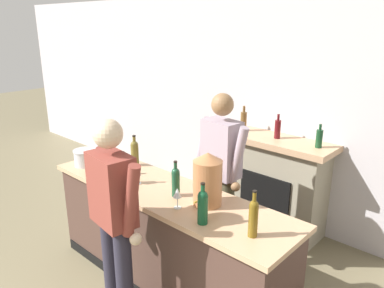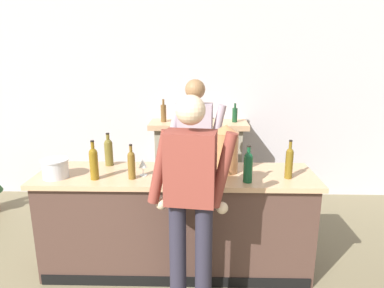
# 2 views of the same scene
# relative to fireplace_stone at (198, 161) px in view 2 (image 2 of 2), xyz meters

# --- Properties ---
(wall_back_panel) EXTENTS (12.00, 0.07, 2.75)m
(wall_back_panel) POSITION_rel_fireplace_stone_xyz_m (-0.03, 0.26, 0.79)
(wall_back_panel) COLOR silver
(wall_back_panel) RESTS_ON ground_plane
(bar_counter) EXTENTS (2.55, 0.68, 0.97)m
(bar_counter) POSITION_rel_fireplace_stone_xyz_m (-0.20, -1.60, -0.09)
(bar_counter) COLOR #48312A
(bar_counter) RESTS_ON ground_plane
(fireplace_stone) EXTENTS (1.32, 0.52, 1.45)m
(fireplace_stone) POSITION_rel_fireplace_stone_xyz_m (0.00, 0.00, 0.00)
(fireplace_stone) COLOR gray
(fireplace_stone) RESTS_ON ground_plane
(person_customer) EXTENTS (0.65, 0.34, 1.77)m
(person_customer) POSITION_rel_fireplace_stone_xyz_m (-0.05, -2.25, 0.40)
(person_customer) COLOR #272432
(person_customer) RESTS_ON ground_plane
(person_bartender) EXTENTS (0.66, 0.33, 1.79)m
(person_bartender) POSITION_rel_fireplace_stone_xyz_m (-0.03, -1.01, 0.41)
(person_bartender) COLOR #45422D
(person_bartender) RESTS_ON ground_plane
(copper_dispenser) EXTENTS (0.24, 0.28, 0.45)m
(copper_dispenser) POSITION_rel_fireplace_stone_xyz_m (0.25, -1.54, 0.62)
(copper_dispenser) COLOR #B67447
(copper_dispenser) RESTS_ON bar_counter
(ice_bucket_steel) EXTENTS (0.24, 0.24, 0.17)m
(ice_bucket_steel) POSITION_rel_fireplace_stone_xyz_m (-1.26, -1.73, 0.48)
(ice_bucket_steel) COLOR silver
(ice_bucket_steel) RESTS_ON bar_counter
(wine_bottle_rose_blush) EXTENTS (0.08, 0.08, 0.32)m
(wine_bottle_rose_blush) POSITION_rel_fireplace_stone_xyz_m (0.43, -1.80, 0.54)
(wine_bottle_rose_blush) COLOR #114527
(wine_bottle_rose_blush) RESTS_ON bar_counter
(wine_bottle_chardonnay_pale) EXTENTS (0.07, 0.07, 0.35)m
(wine_bottle_chardonnay_pale) POSITION_rel_fireplace_stone_xyz_m (0.80, -1.70, 0.54)
(wine_bottle_chardonnay_pale) COLOR brown
(wine_bottle_chardonnay_pale) RESTS_ON bar_counter
(wine_bottle_burgundy_dark) EXTENTS (0.06, 0.06, 0.31)m
(wine_bottle_burgundy_dark) POSITION_rel_fireplace_stone_xyz_m (-0.58, -1.75, 0.53)
(wine_bottle_burgundy_dark) COLOR brown
(wine_bottle_burgundy_dark) RESTS_ON bar_counter
(wine_bottle_merlot_tall) EXTENTS (0.08, 0.08, 0.33)m
(wine_bottle_merlot_tall) POSITION_rel_fireplace_stone_xyz_m (-0.87, -1.38, 0.54)
(wine_bottle_merlot_tall) COLOR brown
(wine_bottle_merlot_tall) RESTS_ON bar_counter
(wine_bottle_port_short) EXTENTS (0.07, 0.07, 0.32)m
(wine_bottle_port_short) POSITION_rel_fireplace_stone_xyz_m (-0.05, -1.61, 0.53)
(wine_bottle_port_short) COLOR #1B4A30
(wine_bottle_port_short) RESTS_ON bar_counter
(wine_bottle_cabernet_heavy) EXTENTS (0.07, 0.07, 0.35)m
(wine_bottle_cabernet_heavy) POSITION_rel_fireplace_stone_xyz_m (-0.90, -1.77, 0.55)
(wine_bottle_cabernet_heavy) COLOR brown
(wine_bottle_cabernet_heavy) RESTS_ON bar_counter
(wine_glass_by_dispenser) EXTENTS (0.07, 0.07, 0.17)m
(wine_glass_by_dispenser) POSITION_rel_fireplace_stone_xyz_m (0.12, -1.76, 0.52)
(wine_glass_by_dispenser) COLOR silver
(wine_glass_by_dispenser) RESTS_ON bar_counter
(wine_glass_front_left) EXTENTS (0.07, 0.07, 0.15)m
(wine_glass_front_left) POSITION_rel_fireplace_stone_xyz_m (-0.49, -1.66, 0.50)
(wine_glass_front_left) COLOR silver
(wine_glass_front_left) RESTS_ON bar_counter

